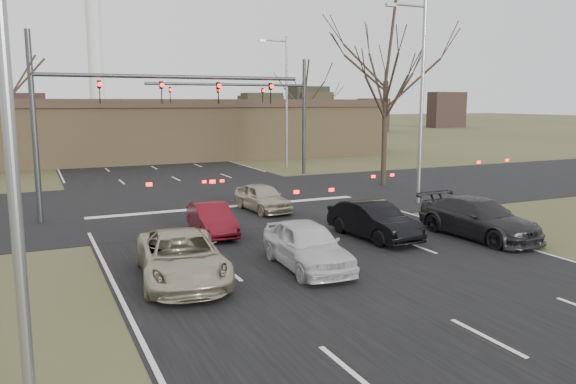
% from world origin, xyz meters
% --- Properties ---
extents(ground, '(360.00, 360.00, 0.00)m').
position_xyz_m(ground, '(0.00, 0.00, 0.00)').
color(ground, '#3F4424').
rests_on(ground, ground).
extents(road_main, '(14.00, 300.00, 0.02)m').
position_xyz_m(road_main, '(0.00, 60.00, 0.01)').
color(road_main, black).
rests_on(road_main, ground).
extents(road_cross, '(200.00, 14.00, 0.02)m').
position_xyz_m(road_cross, '(0.00, 15.00, 0.01)').
color(road_cross, black).
rests_on(road_cross, ground).
extents(building, '(42.40, 10.40, 5.30)m').
position_xyz_m(building, '(2.00, 38.00, 2.67)').
color(building, olive).
rests_on(building, ground).
extents(mast_arm_near, '(12.12, 0.24, 8.00)m').
position_xyz_m(mast_arm_near, '(-5.23, 13.00, 5.07)').
color(mast_arm_near, '#383A3D').
rests_on(mast_arm_near, ground).
extents(mast_arm_far, '(11.12, 0.24, 8.00)m').
position_xyz_m(mast_arm_far, '(6.18, 23.00, 5.02)').
color(mast_arm_far, '#383A3D').
rests_on(mast_arm_far, ground).
extents(streetlight_left, '(2.34, 0.25, 10.00)m').
position_xyz_m(streetlight_left, '(-8.82, -4.00, 5.59)').
color(streetlight_left, gray).
rests_on(streetlight_left, ground).
extents(streetlight_right_near, '(2.34, 0.25, 10.00)m').
position_xyz_m(streetlight_right_near, '(8.82, 10.00, 5.59)').
color(streetlight_right_near, gray).
rests_on(streetlight_right_near, ground).
extents(streetlight_right_far, '(2.34, 0.25, 10.00)m').
position_xyz_m(streetlight_right_far, '(9.32, 27.00, 5.59)').
color(streetlight_right_far, gray).
rests_on(streetlight_right_far, ground).
extents(tree_right_near, '(6.90, 6.90, 11.50)m').
position_xyz_m(tree_right_near, '(11.00, 16.00, 8.90)').
color(tree_right_near, black).
rests_on(tree_right_near, ground).
extents(tree_right_far, '(5.40, 5.40, 9.00)m').
position_xyz_m(tree_right_far, '(15.00, 35.00, 6.96)').
color(tree_right_far, black).
rests_on(tree_right_far, ground).
extents(car_silver_suv, '(2.88, 5.25, 1.39)m').
position_xyz_m(car_silver_suv, '(-5.00, 2.75, 0.70)').
color(car_silver_suv, '#A7A287').
rests_on(car_silver_suv, ground).
extents(car_white_sedan, '(1.99, 4.40, 1.47)m').
position_xyz_m(car_white_sedan, '(-1.18, 2.35, 0.73)').
color(car_white_sedan, silver).
rests_on(car_white_sedan, ground).
extents(car_black_hatch, '(1.78, 4.30, 1.38)m').
position_xyz_m(car_black_hatch, '(2.80, 4.68, 0.69)').
color(car_black_hatch, black).
rests_on(car_black_hatch, ground).
extents(car_charcoal_sedan, '(2.42, 5.23, 1.48)m').
position_xyz_m(car_charcoal_sedan, '(6.50, 3.15, 0.74)').
color(car_charcoal_sedan, black).
rests_on(car_charcoal_sedan, ground).
extents(car_red_ahead, '(1.51, 3.76, 1.21)m').
position_xyz_m(car_red_ahead, '(-2.53, 7.85, 0.61)').
color(car_red_ahead, '#550C15').
rests_on(car_red_ahead, ground).
extents(car_silver_ahead, '(1.83, 3.92, 1.30)m').
position_xyz_m(car_silver_ahead, '(1.05, 11.38, 0.65)').
color(car_silver_ahead, '#ACA28B').
rests_on(car_silver_ahead, ground).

